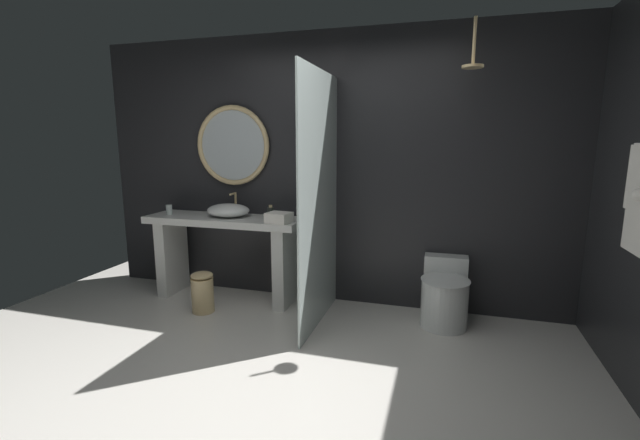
# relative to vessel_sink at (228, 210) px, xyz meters

# --- Properties ---
(ground_plane) EXTENTS (5.76, 5.76, 0.00)m
(ground_plane) POSITION_rel_vessel_sink_xyz_m (0.92, -1.59, -0.91)
(ground_plane) COLOR silver
(back_wall_panel) EXTENTS (4.80, 0.10, 2.60)m
(back_wall_panel) POSITION_rel_vessel_sink_xyz_m (0.92, 0.31, 0.39)
(back_wall_panel) COLOR #232326
(back_wall_panel) RESTS_ON ground_plane
(vanity_counter) EXTENTS (1.60, 0.48, 0.84)m
(vanity_counter) POSITION_rel_vessel_sink_xyz_m (-0.04, -0.00, -0.35)
(vanity_counter) COLOR silver
(vanity_counter) RESTS_ON ground_plane
(vessel_sink) EXTENTS (0.43, 0.35, 0.23)m
(vessel_sink) POSITION_rel_vessel_sink_xyz_m (0.00, 0.00, 0.00)
(vessel_sink) COLOR white
(vessel_sink) RESTS_ON vanity_counter
(tumbler_cup) EXTENTS (0.06, 0.06, 0.10)m
(tumbler_cup) POSITION_rel_vessel_sink_xyz_m (-0.65, -0.05, -0.02)
(tumbler_cup) COLOR silver
(tumbler_cup) RESTS_ON vanity_counter
(soap_dispenser) EXTENTS (0.06, 0.06, 0.13)m
(soap_dispenser) POSITION_rel_vessel_sink_xyz_m (0.44, 0.03, -0.01)
(soap_dispenser) COLOR #282D28
(soap_dispenser) RESTS_ON vanity_counter
(round_wall_mirror) EXTENTS (0.80, 0.05, 0.80)m
(round_wall_mirror) POSITION_rel_vessel_sink_xyz_m (-0.04, 0.22, 0.63)
(round_wall_mirror) COLOR #D6B77F
(shower_glass_panel) EXTENTS (0.02, 1.11, 2.17)m
(shower_glass_panel) POSITION_rel_vessel_sink_xyz_m (1.03, -0.30, 0.17)
(shower_glass_panel) COLOR silver
(shower_glass_panel) RESTS_ON ground_plane
(rain_shower_head) EXTENTS (0.16, 0.16, 0.37)m
(rain_shower_head) POSITION_rel_vessel_sink_xyz_m (2.21, -0.18, 1.28)
(rain_shower_head) COLOR #D6B77F
(toilet) EXTENTS (0.42, 0.62, 0.56)m
(toilet) POSITION_rel_vessel_sink_xyz_m (2.10, -0.01, -0.65)
(toilet) COLOR white
(toilet) RESTS_ON ground_plane
(waste_bin) EXTENTS (0.21, 0.21, 0.39)m
(waste_bin) POSITION_rel_vessel_sink_xyz_m (-0.08, -0.41, -0.72)
(waste_bin) COLOR #D6B77F
(waste_bin) RESTS_ON ground_plane
(folded_hand_towel) EXTENTS (0.24, 0.21, 0.10)m
(folded_hand_towel) POSITION_rel_vessel_sink_xyz_m (0.60, -0.14, -0.02)
(folded_hand_towel) COLOR silver
(folded_hand_towel) RESTS_ON vanity_counter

